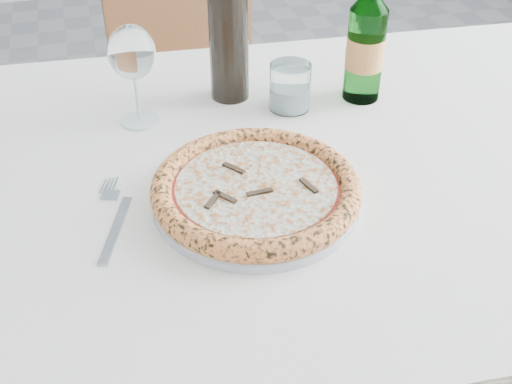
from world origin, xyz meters
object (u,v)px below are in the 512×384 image
dining_table (241,204)px  wine_bottle (229,33)px  beer_bottle (366,44)px  wine_glass (132,54)px  plate (256,198)px  tumbler (290,89)px  pizza (256,189)px  chair_far (192,86)px

dining_table → wine_bottle: (0.04, 0.24, 0.21)m
beer_bottle → wine_bottle: wine_bottle is taller
wine_glass → beer_bottle: (0.42, -0.02, -0.02)m
wine_glass → plate: bearing=-64.0°
tumbler → pizza: bearing=-117.4°
wine_bottle → pizza: bearing=-96.9°
pizza → chair_far: bearing=87.0°
tumbler → plate: bearing=-117.4°
beer_bottle → plate: bearing=-136.5°
pizza → wine_bottle: 0.36m
chair_far → beer_bottle: (0.24, -0.56, 0.33)m
plate → wine_glass: (-0.14, 0.29, 0.12)m
dining_table → plate: (0.00, -0.10, 0.09)m
wine_glass → beer_bottle: size_ratio=0.67×
chair_far → pizza: (-0.04, -0.82, 0.25)m
pizza → beer_bottle: beer_bottle is taller
plate → pizza: bearing=148.0°
chair_far → wine_glass: size_ratio=5.06×
plate → beer_bottle: size_ratio=1.15×
beer_bottle → pizza: bearing=-136.5°
tumbler → wine_glass: bearing=175.6°
chair_far → beer_bottle: size_ratio=3.41×
dining_table → wine_glass: 0.31m
wine_glass → chair_far: bearing=71.1°
plate → wine_bottle: (0.04, 0.34, 0.12)m
beer_bottle → tumbler: bearing=-179.0°
chair_far → plate: bearing=-93.0°
dining_table → wine_bottle: bearing=80.3°
chair_far → plate: (-0.04, -0.82, 0.23)m
wine_glass → beer_bottle: beer_bottle is taller
pizza → dining_table: bearing=90.0°
chair_far → plate: size_ratio=2.97×
dining_table → beer_bottle: 0.38m
pizza → tumbler: 0.30m
wine_glass → tumbler: wine_glass is taller
dining_table → wine_bottle: size_ratio=5.53×
dining_table → beer_bottle: beer_bottle is taller
plate → wine_bottle: size_ratio=1.05×
dining_table → plate: size_ratio=5.28×
tumbler → beer_bottle: size_ratio=0.32×
plate → beer_bottle: bearing=43.5°
pizza → tumbler: tumbler is taller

